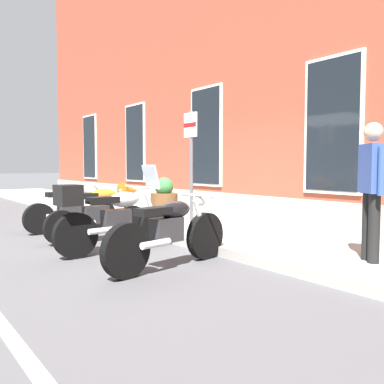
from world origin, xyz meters
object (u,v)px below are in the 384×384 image
motorcycle_orange_sport (102,209)px  barrel_planter (164,203)px  motorcycle_black_naked (170,232)px  parking_sign (191,153)px  motorcycle_silver_touring (113,217)px  motorcycle_grey_naked (73,208)px  pedestrian_blue_top (372,183)px

motorcycle_orange_sport → barrel_planter: (-0.55, 1.69, -0.02)m
motorcycle_black_naked → parking_sign: bearing=136.2°
motorcycle_orange_sport → motorcycle_silver_touring: bearing=-16.4°
motorcycle_black_naked → motorcycle_silver_touring: bearing=-171.8°
motorcycle_grey_naked → parking_sign: parking_sign is taller
motorcycle_grey_naked → parking_sign: (2.23, 1.42, 1.11)m
motorcycle_black_naked → barrel_planter: barrel_planter is taller
parking_sign → motorcycle_grey_naked: bearing=-147.6°
motorcycle_grey_naked → pedestrian_blue_top: size_ratio=1.15×
motorcycle_grey_naked → barrel_planter: barrel_planter is taller
motorcycle_grey_naked → motorcycle_orange_sport: size_ratio=1.01×
motorcycle_silver_touring → motorcycle_black_naked: motorcycle_silver_touring is taller
motorcycle_silver_touring → motorcycle_grey_naked: bearing=173.4°
pedestrian_blue_top → parking_sign: size_ratio=0.79×
motorcycle_grey_naked → motorcycle_silver_touring: 2.51m
pedestrian_blue_top → barrel_planter: (-4.72, -0.04, -0.58)m
motorcycle_grey_naked → motorcycle_orange_sport: (1.39, 0.04, 0.10)m
motorcycle_orange_sport → barrel_planter: 1.78m
motorcycle_orange_sport → motorcycle_black_naked: motorcycle_orange_sport is taller
motorcycle_orange_sport → parking_sign: (0.84, 1.38, 1.01)m
motorcycle_orange_sport → barrel_planter: bearing=108.1°
motorcycle_black_naked → parking_sign: (-1.58, 1.51, 1.10)m
motorcycle_orange_sport → motorcycle_black_naked: 2.43m
motorcycle_silver_touring → barrel_planter: motorcycle_silver_touring is taller
motorcycle_silver_touring → barrel_planter: (-1.65, 2.01, -0.01)m
motorcycle_orange_sport → motorcycle_black_naked: (2.42, -0.13, -0.10)m
motorcycle_orange_sport → pedestrian_blue_top: bearing=22.5°
pedestrian_blue_top → motorcycle_silver_touring: bearing=-146.3°
motorcycle_orange_sport → parking_sign: size_ratio=0.90×
motorcycle_orange_sport → pedestrian_blue_top: size_ratio=1.13×
motorcycle_grey_naked → motorcycle_black_naked: (3.81, -0.10, 0.01)m
pedestrian_blue_top → motorcycle_grey_naked: bearing=-162.4°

